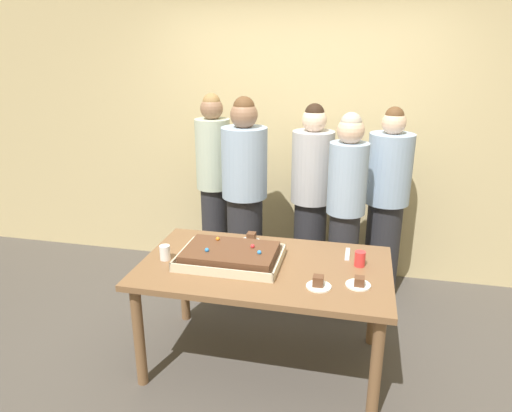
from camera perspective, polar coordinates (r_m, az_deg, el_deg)
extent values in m
plane|color=#4C4742|center=(3.48, 0.99, -18.35)|extent=(12.00, 12.00, 0.00)
cube|color=#CCB784|center=(4.39, 5.50, 10.90)|extent=(8.00, 0.12, 3.00)
cube|color=brown|center=(3.09, 1.06, -7.51)|extent=(1.63, 0.95, 0.04)
cylinder|color=brown|center=(3.18, -14.08, -15.16)|extent=(0.07, 0.07, 0.71)
cylinder|color=brown|center=(2.91, 14.39, -18.81)|extent=(0.07, 0.07, 0.71)
cylinder|color=brown|center=(3.80, -8.75, -8.80)|extent=(0.07, 0.07, 0.71)
cylinder|color=brown|center=(3.57, 14.21, -11.09)|extent=(0.07, 0.07, 0.71)
cube|color=beige|center=(3.13, -3.14, -6.70)|extent=(0.67, 0.46, 0.01)
cube|color=beige|center=(2.92, -4.38, -8.03)|extent=(0.67, 0.01, 0.05)
cube|color=beige|center=(3.31, -2.08, -4.56)|extent=(0.67, 0.01, 0.05)
cube|color=beige|center=(3.21, -8.84, -5.57)|extent=(0.01, 0.46, 0.05)
cube|color=beige|center=(3.05, 2.86, -6.78)|extent=(0.01, 0.46, 0.05)
cube|color=brown|center=(3.11, -3.16, -5.93)|extent=(0.60, 0.39, 0.08)
sphere|color=#2D84E0|center=(3.01, 0.40, -5.67)|extent=(0.03, 0.03, 0.03)
sphere|color=red|center=(3.10, -0.42, -4.93)|extent=(0.03, 0.03, 0.03)
sphere|color=#2D84E0|center=(3.06, -6.01, -5.35)|extent=(0.03, 0.03, 0.03)
sphere|color=orange|center=(3.23, -4.68, -4.01)|extent=(0.03, 0.03, 0.03)
cylinder|color=white|center=(3.42, -0.73, -4.33)|extent=(0.15, 0.15, 0.01)
cube|color=brown|center=(3.41, -0.57, -3.77)|extent=(0.06, 0.07, 0.06)
cylinder|color=white|center=(2.90, 12.34, -9.39)|extent=(0.15, 0.15, 0.01)
cube|color=brown|center=(2.87, 12.49, -8.94)|extent=(0.06, 0.06, 0.05)
cylinder|color=white|center=(2.84, 7.65, -9.69)|extent=(0.15, 0.15, 0.01)
cube|color=brown|center=(2.82, 7.59, -9.03)|extent=(0.06, 0.06, 0.06)
cylinder|color=red|center=(3.12, 12.55, -6.31)|extent=(0.07, 0.07, 0.10)
cylinder|color=white|center=(3.19, -11.04, -5.59)|extent=(0.07, 0.07, 0.10)
cube|color=silver|center=(3.28, 11.09, -5.78)|extent=(0.03, 0.20, 0.01)
cylinder|color=#28282D|center=(4.26, 6.52, -4.65)|extent=(0.29, 0.29, 0.82)
cylinder|color=#B2B2B7|center=(4.03, 6.89, 4.74)|extent=(0.36, 0.36, 0.61)
sphere|color=beige|center=(3.95, 7.13, 10.37)|extent=(0.21, 0.21, 0.21)
sphere|color=black|center=(3.94, 7.16, 11.18)|extent=(0.16, 0.16, 0.16)
cylinder|color=#28282D|center=(4.40, -4.97, -3.30)|extent=(0.25, 0.25, 0.89)
cylinder|color=#B7C6B2|center=(4.18, -5.27, 6.33)|extent=(0.31, 0.31, 0.62)
sphere|color=#8C664C|center=(4.11, -5.43, 11.75)|extent=(0.20, 0.20, 0.20)
sphere|color=olive|center=(4.10, -5.46, 12.50)|extent=(0.15, 0.15, 0.15)
cylinder|color=#28282D|center=(4.08, -1.34, -4.95)|extent=(0.30, 0.30, 0.91)
cylinder|color=#93ADCC|center=(3.83, -1.43, 5.30)|extent=(0.38, 0.38, 0.58)
sphere|color=#8C664C|center=(3.76, -1.48, 11.05)|extent=(0.22, 0.22, 0.22)
sphere|color=brown|center=(3.75, -1.49, 11.96)|extent=(0.17, 0.17, 0.17)
cylinder|color=#28282D|center=(3.91, 10.44, -6.78)|extent=(0.24, 0.24, 0.87)
cylinder|color=#93ADCC|center=(3.66, 11.10, 3.31)|extent=(0.30, 0.30, 0.55)
sphere|color=beige|center=(3.58, 11.48, 9.01)|extent=(0.21, 0.21, 0.21)
sphere|color=#B2A899|center=(3.57, 11.54, 9.90)|extent=(0.16, 0.16, 0.16)
cylinder|color=#28282D|center=(4.21, 15.08, -5.17)|extent=(0.29, 0.29, 0.87)
cylinder|color=#93ADCC|center=(3.98, 15.97, 4.37)|extent=(0.36, 0.36, 0.58)
sphere|color=beige|center=(3.91, 16.47, 9.71)|extent=(0.19, 0.19, 0.19)
sphere|color=brown|center=(3.90, 16.54, 10.47)|extent=(0.15, 0.15, 0.15)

